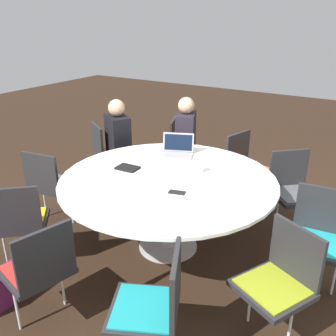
{
  "coord_description": "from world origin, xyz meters",
  "views": [
    {
      "loc": [
        2.64,
        1.63,
        2.13
      ],
      "look_at": [
        0.0,
        0.0,
        0.84
      ],
      "focal_mm": 40.0,
      "sensor_mm": 36.0,
      "label": 1
    }
  ],
  "objects_px": {
    "coffee_cup": "(199,167)",
    "chair_2": "(50,181)",
    "chair_1": "(108,150)",
    "cell_phone": "(177,192)",
    "chair_0": "(182,145)",
    "person_0": "(187,137)",
    "chair_4": "(39,266)",
    "spiral_notebook": "(127,168)",
    "chair_9": "(246,164)",
    "laptop": "(178,150)",
    "chair_5": "(155,302)",
    "person_1": "(119,140)",
    "chair_8": "(293,186)",
    "chair_6": "(280,277)",
    "chair_7": "(318,232)",
    "handbag": "(1,289)",
    "chair_3": "(19,218)"
  },
  "relations": [
    {
      "from": "chair_1",
      "to": "chair_4",
      "type": "distance_m",
      "value": 2.38
    },
    {
      "from": "chair_0",
      "to": "chair_9",
      "type": "height_order",
      "value": "same"
    },
    {
      "from": "chair_8",
      "to": "coffee_cup",
      "type": "relative_size",
      "value": 8.97
    },
    {
      "from": "chair_6",
      "to": "chair_7",
      "type": "relative_size",
      "value": 1.0
    },
    {
      "from": "chair_7",
      "to": "cell_phone",
      "type": "height_order",
      "value": "chair_7"
    },
    {
      "from": "chair_3",
      "to": "person_1",
      "type": "relative_size",
      "value": 0.71
    },
    {
      "from": "chair_3",
      "to": "cell_phone",
      "type": "xyz_separation_m",
      "value": [
        -0.72,
        1.15,
        0.24
      ]
    },
    {
      "from": "chair_8",
      "to": "chair_5",
      "type": "bearing_deg",
      "value": 38.81
    },
    {
      "from": "spiral_notebook",
      "to": "coffee_cup",
      "type": "height_order",
      "value": "coffee_cup"
    },
    {
      "from": "chair_2",
      "to": "person_1",
      "type": "bearing_deg",
      "value": 74.04
    },
    {
      "from": "spiral_notebook",
      "to": "person_1",
      "type": "bearing_deg",
      "value": -137.06
    },
    {
      "from": "chair_6",
      "to": "handbag",
      "type": "relative_size",
      "value": 2.34
    },
    {
      "from": "chair_6",
      "to": "chair_7",
      "type": "xyz_separation_m",
      "value": [
        -0.7,
        0.1,
        0.0
      ]
    },
    {
      "from": "laptop",
      "to": "spiral_notebook",
      "type": "xyz_separation_m",
      "value": [
        0.6,
        -0.21,
        -0.04
      ]
    },
    {
      "from": "chair_4",
      "to": "person_0",
      "type": "bearing_deg",
      "value": 19.89
    },
    {
      "from": "person_1",
      "to": "cell_phone",
      "type": "bearing_deg",
      "value": -2.73
    },
    {
      "from": "chair_4",
      "to": "laptop",
      "type": "bearing_deg",
      "value": 13.69
    },
    {
      "from": "chair_0",
      "to": "chair_2",
      "type": "distance_m",
      "value": 1.83
    },
    {
      "from": "chair_6",
      "to": "person_1",
      "type": "bearing_deg",
      "value": -1.71
    },
    {
      "from": "chair_4",
      "to": "laptop",
      "type": "relative_size",
      "value": 2.13
    },
    {
      "from": "chair_9",
      "to": "coffee_cup",
      "type": "height_order",
      "value": "chair_9"
    },
    {
      "from": "chair_3",
      "to": "person_1",
      "type": "bearing_deg",
      "value": 55.52
    },
    {
      "from": "chair_1",
      "to": "chair_6",
      "type": "bearing_deg",
      "value": 5.14
    },
    {
      "from": "chair_4",
      "to": "person_0",
      "type": "distance_m",
      "value": 2.59
    },
    {
      "from": "chair_1",
      "to": "chair_2",
      "type": "height_order",
      "value": "same"
    },
    {
      "from": "cell_phone",
      "to": "chair_8",
      "type": "bearing_deg",
      "value": 149.52
    },
    {
      "from": "chair_2",
      "to": "chair_6",
      "type": "relative_size",
      "value": 1.0
    },
    {
      "from": "chair_8",
      "to": "chair_2",
      "type": "bearing_deg",
      "value": -14.61
    },
    {
      "from": "chair_4",
      "to": "person_1",
      "type": "distance_m",
      "value": 2.23
    },
    {
      "from": "cell_phone",
      "to": "chair_2",
      "type": "bearing_deg",
      "value": -88.49
    },
    {
      "from": "chair_0",
      "to": "spiral_notebook",
      "type": "bearing_deg",
      "value": -13.61
    },
    {
      "from": "chair_8",
      "to": "cell_phone",
      "type": "relative_size",
      "value": 5.5
    },
    {
      "from": "spiral_notebook",
      "to": "chair_9",
      "type": "bearing_deg",
      "value": 150.98
    },
    {
      "from": "chair_1",
      "to": "cell_phone",
      "type": "xyz_separation_m",
      "value": [
        1.02,
        1.62,
        0.24
      ]
    },
    {
      "from": "chair_2",
      "to": "chair_6",
      "type": "height_order",
      "value": "same"
    },
    {
      "from": "chair_9",
      "to": "laptop",
      "type": "relative_size",
      "value": 2.13
    },
    {
      "from": "chair_2",
      "to": "chair_4",
      "type": "relative_size",
      "value": 1.0
    },
    {
      "from": "chair_7",
      "to": "person_0",
      "type": "height_order",
      "value": "person_0"
    },
    {
      "from": "chair_1",
      "to": "chair_8",
      "type": "xyz_separation_m",
      "value": [
        -0.15,
        2.31,
        0.0
      ]
    },
    {
      "from": "person_0",
      "to": "spiral_notebook",
      "type": "xyz_separation_m",
      "value": [
        1.29,
        0.06,
        0.05
      ]
    },
    {
      "from": "cell_phone",
      "to": "chair_0",
      "type": "bearing_deg",
      "value": -151.9
    },
    {
      "from": "coffee_cup",
      "to": "chair_2",
      "type": "bearing_deg",
      "value": -69.9
    },
    {
      "from": "chair_3",
      "to": "chair_6",
      "type": "relative_size",
      "value": 1.0
    },
    {
      "from": "chair_0",
      "to": "person_0",
      "type": "height_order",
      "value": "person_0"
    },
    {
      "from": "chair_2",
      "to": "handbag",
      "type": "distance_m",
      "value": 1.29
    },
    {
      "from": "chair_4",
      "to": "handbag",
      "type": "relative_size",
      "value": 2.34
    },
    {
      "from": "chair_1",
      "to": "laptop",
      "type": "relative_size",
      "value": 2.13
    },
    {
      "from": "chair_5",
      "to": "coffee_cup",
      "type": "distance_m",
      "value": 1.54
    },
    {
      "from": "chair_3",
      "to": "coffee_cup",
      "type": "xyz_separation_m",
      "value": [
        -1.21,
        1.1,
        0.29
      ]
    },
    {
      "from": "handbag",
      "to": "chair_1",
      "type": "bearing_deg",
      "value": -161.9
    }
  ]
}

